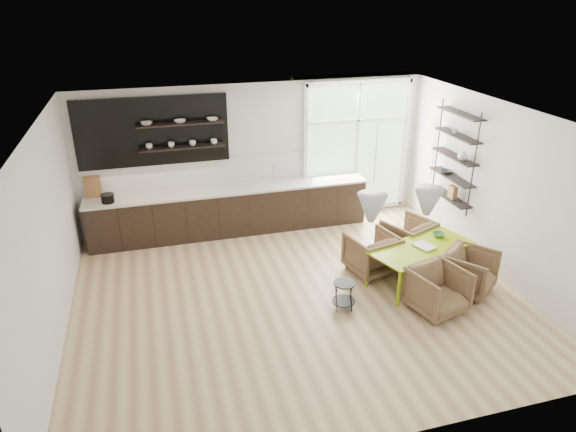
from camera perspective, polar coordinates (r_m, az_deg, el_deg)
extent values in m
cube|color=#DEBD88|center=(8.38, 1.11, -8.94)|extent=(7.00, 6.00, 0.01)
cube|color=silver|center=(10.40, -3.59, 6.68)|extent=(7.00, 0.02, 2.90)
cube|color=silver|center=(7.54, -25.22, -2.74)|extent=(0.02, 6.00, 2.90)
cube|color=silver|center=(9.25, 22.48, 2.55)|extent=(0.02, 6.00, 2.90)
cube|color=white|center=(7.21, 1.30, 10.78)|extent=(7.00, 6.00, 0.01)
cube|color=#B2D1A5|center=(11.00, 7.55, 7.50)|extent=(2.20, 0.02, 2.70)
cube|color=white|center=(10.97, 7.61, 7.46)|extent=(2.30, 0.08, 2.80)
cone|color=#B4BCC3|center=(7.49, 9.30, 0.88)|extent=(0.44, 0.44, 0.42)
cone|color=#B4BCC3|center=(7.89, 15.27, 1.56)|extent=(0.44, 0.44, 0.42)
cylinder|color=black|center=(7.21, 9.73, 6.77)|extent=(0.01, 0.01, 0.89)
cylinder|color=black|center=(7.63, 15.92, 7.15)|extent=(0.01, 0.01, 0.89)
cube|color=black|center=(10.34, -6.30, 0.55)|extent=(5.50, 0.65, 0.90)
cube|color=silver|center=(10.17, -6.41, 2.98)|extent=(5.54, 0.69, 0.04)
cube|color=silver|center=(10.37, -6.79, 5.04)|extent=(5.50, 0.02, 0.55)
cube|color=black|center=(9.98, -14.77, 9.06)|extent=(2.80, 0.06, 1.30)
cube|color=black|center=(9.83, -11.89, 10.02)|extent=(1.60, 0.28, 0.03)
cube|color=black|center=(9.94, -11.67, 7.51)|extent=(1.60, 0.28, 0.03)
cube|color=#9B653A|center=(10.26, -20.89, 3.07)|extent=(0.30, 0.10, 0.42)
cylinder|color=silver|center=(10.35, -1.63, 4.71)|extent=(0.02, 0.02, 0.40)
imported|color=white|center=(9.80, -15.45, 9.88)|extent=(0.22, 0.22, 0.05)
imported|color=white|center=(9.82, -11.91, 10.25)|extent=(0.22, 0.22, 0.05)
imported|color=white|center=(9.87, -8.39, 10.58)|extent=(0.22, 0.22, 0.05)
imported|color=white|center=(9.91, -15.18, 7.48)|extent=(0.12, 0.12, 0.10)
imported|color=white|center=(9.92, -12.86, 7.74)|extent=(0.12, 0.12, 0.10)
imported|color=white|center=(9.94, -10.55, 7.97)|extent=(0.12, 0.12, 0.10)
imported|color=white|center=(9.98, -8.25, 8.20)|extent=(0.12, 0.12, 0.10)
cylinder|color=black|center=(9.96, -19.40, 1.81)|extent=(0.23, 0.23, 0.14)
cube|color=black|center=(9.53, 19.93, 5.18)|extent=(0.02, 0.02, 1.90)
cube|color=black|center=(10.48, 16.27, 7.32)|extent=(0.02, 0.02, 1.90)
cube|color=black|center=(10.26, 17.45, 2.06)|extent=(0.26, 1.20, 0.02)
cube|color=black|center=(10.12, 17.73, 4.16)|extent=(0.26, 1.20, 0.02)
cube|color=black|center=(10.00, 18.02, 6.31)|extent=(0.26, 1.20, 0.02)
cube|color=black|center=(9.89, 18.31, 8.51)|extent=(0.26, 1.20, 0.03)
cube|color=black|center=(9.80, 18.62, 10.75)|extent=(0.26, 1.20, 0.03)
imported|color=white|center=(9.77, 18.87, 6.45)|extent=(0.18, 0.18, 0.19)
imported|color=#333338|center=(10.27, 17.17, 4.74)|extent=(0.22, 0.22, 0.05)
imported|color=white|center=(9.96, 18.05, 8.99)|extent=(0.10, 0.10, 0.09)
cube|color=#9B653A|center=(10.13, 17.83, 2.54)|extent=(0.10, 0.18, 0.24)
cube|color=#88B10A|center=(8.76, 14.60, -3.40)|extent=(1.93, 1.32, 0.03)
cube|color=#88B10A|center=(8.15, 12.22, -7.97)|extent=(0.05, 0.05, 0.62)
cube|color=#88B10A|center=(8.57, 8.80, -5.94)|extent=(0.05, 0.05, 0.62)
cube|color=#88B10A|center=(9.32, 19.52, -4.55)|extent=(0.05, 0.05, 0.62)
cube|color=#88B10A|center=(9.69, 16.19, -2.94)|extent=(0.05, 0.05, 0.62)
imported|color=brown|center=(9.00, 9.27, -4.08)|extent=(0.92, 0.94, 0.72)
imported|color=brown|center=(9.64, 13.14, -2.39)|extent=(1.02, 1.03, 0.72)
imported|color=brown|center=(8.18, 16.28, -7.92)|extent=(0.93, 0.95, 0.71)
imported|color=brown|center=(8.86, 19.51, -5.79)|extent=(1.06, 1.07, 0.70)
cylinder|color=black|center=(7.91, 6.29, -7.43)|extent=(0.34, 0.34, 0.02)
cylinder|color=black|center=(8.08, 6.18, -9.35)|extent=(0.36, 0.36, 0.02)
cylinder|color=black|center=(8.12, 7.02, -8.39)|extent=(0.01, 0.01, 0.44)
cylinder|color=black|center=(8.12, 5.42, -8.32)|extent=(0.01, 0.01, 0.44)
cylinder|color=black|center=(7.93, 5.39, -9.19)|extent=(0.01, 0.01, 0.44)
cylinder|color=black|center=(7.94, 7.03, -9.25)|extent=(0.01, 0.01, 0.44)
imported|color=white|center=(8.66, 14.31, -3.48)|extent=(0.34, 0.40, 0.03)
imported|color=#477D4E|center=(9.17, 16.41, -2.01)|extent=(0.28, 0.28, 0.06)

